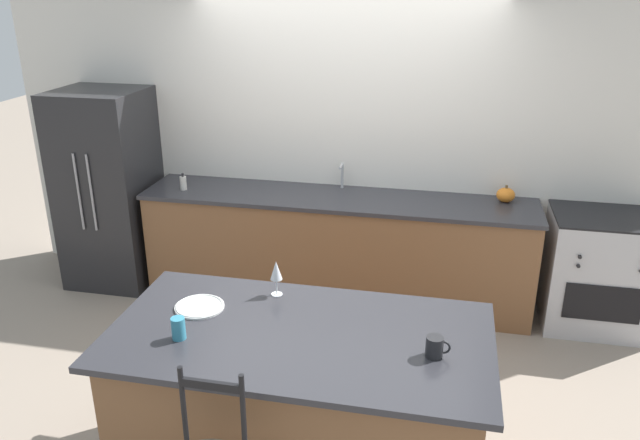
# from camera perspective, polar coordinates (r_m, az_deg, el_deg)

# --- Properties ---
(ground_plane) EXTENTS (18.00, 18.00, 0.00)m
(ground_plane) POSITION_cam_1_polar(r_m,az_deg,el_deg) (5.24, 0.73, -8.90)
(ground_plane) COLOR gray
(wall_back) EXTENTS (6.00, 0.07, 2.70)m
(wall_back) POSITION_cam_1_polar(r_m,az_deg,el_deg) (5.38, 2.29, 7.48)
(wall_back) COLOR silver
(wall_back) RESTS_ON ground_plane
(back_counter) EXTENTS (3.28, 0.69, 0.94)m
(back_counter) POSITION_cam_1_polar(r_m,az_deg,el_deg) (5.36, 1.55, -2.52)
(back_counter) COLOR brown
(back_counter) RESTS_ON ground_plane
(sink_faucet) EXTENTS (0.02, 0.13, 0.22)m
(sink_faucet) POSITION_cam_1_polar(r_m,az_deg,el_deg) (5.33, 2.02, 4.31)
(sink_faucet) COLOR #ADAFB5
(sink_faucet) RESTS_ON back_counter
(kitchen_island) EXTENTS (1.97, 1.04, 0.94)m
(kitchen_island) POSITION_cam_1_polar(r_m,az_deg,el_deg) (3.52, -1.82, -16.74)
(kitchen_island) COLOR brown
(kitchen_island) RESTS_ON ground_plane
(refrigerator) EXTENTS (0.74, 0.74, 1.75)m
(refrigerator) POSITION_cam_1_polar(r_m,az_deg,el_deg) (5.87, -18.71, 2.74)
(refrigerator) COLOR #232326
(refrigerator) RESTS_ON ground_plane
(oven_range) EXTENTS (0.77, 0.66, 0.94)m
(oven_range) POSITION_cam_1_polar(r_m,az_deg,el_deg) (5.42, 23.97, -4.26)
(oven_range) COLOR #B7B7BC
(oven_range) RESTS_ON ground_plane
(dinner_plate) EXTENTS (0.27, 0.27, 0.02)m
(dinner_plate) POSITION_cam_1_polar(r_m,az_deg,el_deg) (3.53, -10.96, -7.76)
(dinner_plate) COLOR white
(dinner_plate) RESTS_ON kitchen_island
(wine_glass) EXTENTS (0.07, 0.07, 0.21)m
(wine_glass) POSITION_cam_1_polar(r_m,az_deg,el_deg) (3.54, -4.03, -4.69)
(wine_glass) COLOR white
(wine_glass) RESTS_ON kitchen_island
(coffee_mug) EXTENTS (0.12, 0.09, 0.10)m
(coffee_mug) POSITION_cam_1_polar(r_m,az_deg,el_deg) (3.09, 10.47, -11.32)
(coffee_mug) COLOR #232326
(coffee_mug) RESTS_ON kitchen_island
(tumbler_cup) EXTENTS (0.07, 0.07, 0.12)m
(tumbler_cup) POSITION_cam_1_polar(r_m,az_deg,el_deg) (3.25, -12.82, -9.64)
(tumbler_cup) COLOR teal
(tumbler_cup) RESTS_ON kitchen_island
(pumpkin_decoration) EXTENTS (0.15, 0.15, 0.14)m
(pumpkin_decoration) POSITION_cam_1_polar(r_m,az_deg,el_deg) (5.25, 16.62, 2.22)
(pumpkin_decoration) COLOR orange
(pumpkin_decoration) RESTS_ON back_counter
(soap_bottle) EXTENTS (0.06, 0.06, 0.14)m
(soap_bottle) POSITION_cam_1_polar(r_m,az_deg,el_deg) (5.45, -12.39, 3.33)
(soap_bottle) COLOR silver
(soap_bottle) RESTS_ON back_counter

